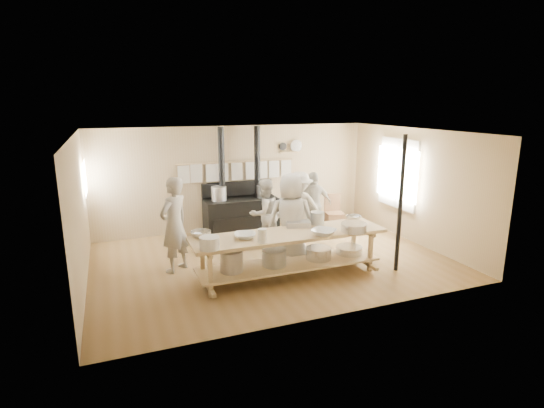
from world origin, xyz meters
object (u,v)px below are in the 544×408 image
Objects in this scene: stove at (241,211)px; cook_right at (314,204)px; cook_left at (264,214)px; cook_center at (291,220)px; cook_by_window at (299,207)px; prep_table at (289,250)px; roasting_pan at (298,224)px; chair at (334,220)px; cook_far_left at (174,225)px.

cook_right is at bearing -32.01° from stove.
cook_left is 1.20m from cook_center.
cook_left is 0.83× the size of cook_center.
cook_by_window is (1.03, -1.22, 0.30)m from stove.
stove is 3.02m from prep_table.
cook_by_window is at bearing 64.54° from roasting_pan.
roasting_pan is at bearing 55.68° from cook_right.
roasting_pan is at bearing 80.34° from cook_left.
cook_center is 1.13× the size of cook_by_window.
chair is at bearing 45.98° from prep_table.
cook_far_left is (-1.90, -1.95, 0.39)m from stove.
cook_far_left reaches higher than cook_left.
cook_by_window is (2.92, 0.73, -0.09)m from cook_far_left.
cook_by_window reaches higher than chair.
cook_left is at bearing -149.68° from cook_by_window.
stove is at bearing -31.62° from cook_right.
cook_left reaches higher than chair.
cook_by_window is 1.44m from chair.
cook_right is (1.53, 2.06, 0.26)m from prep_table.
stove is 1.66× the size of cook_right.
chair is (2.25, 2.33, -0.25)m from prep_table.
cook_far_left is at bearing -152.02° from chair.
cook_far_left is at bearing 16.59° from cook_right.
cook_right reaches higher than roasting_pan.
cook_left reaches higher than roasting_pan.
chair is (2.25, -0.69, -0.25)m from stove.
cook_by_window is at bearing 154.82° from cook_far_left.
stove is 1.32m from cook_left.
stove is at bearing 89.96° from prep_table.
prep_table is 2.21m from cook_far_left.
cook_center reaches higher than prep_table.
prep_table is (-0.00, -3.02, -0.00)m from stove.
roasting_pan reaches higher than chair.
stove reaches higher than chair.
cook_center is at bearing 106.17° from roasting_pan.
cook_far_left reaches higher than chair.
cook_right reaches higher than cook_left.
cook_right is 1.73× the size of chair.
cook_right is at bearing -113.65° from cook_center.
cook_by_window is at bearing 28.01° from cook_right.
cook_left is 1.42m from roasting_pan.
stove is 1.62m from cook_by_window.
cook_far_left is 3.02m from cook_by_window.
roasting_pan reaches higher than prep_table.
cook_center is at bearing 63.45° from prep_table.
cook_center is (0.27, 0.54, 0.41)m from prep_table.
cook_right is at bearing 156.94° from cook_far_left.
cook_by_window reaches higher than prep_table.
cook_by_window is (1.03, 1.80, 0.30)m from prep_table.
cook_left is (0.15, -1.29, 0.25)m from stove.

